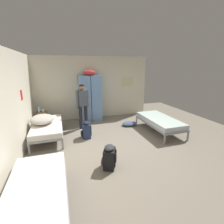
# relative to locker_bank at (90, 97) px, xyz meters

# --- Properties ---
(ground_plane) EXTENTS (9.19, 9.19, 0.00)m
(ground_plane) POSITION_rel_locker_bank_xyz_m (0.20, -2.59, -0.97)
(ground_plane) COLOR gray
(room_backdrop) EXTENTS (4.91, 5.81, 2.61)m
(room_backdrop) POSITION_rel_locker_bank_xyz_m (-1.10, -1.25, 0.34)
(room_backdrop) COLOR beige
(room_backdrop) RESTS_ON ground_plane
(locker_bank) EXTENTS (0.90, 0.55, 2.07)m
(locker_bank) POSITION_rel_locker_bank_xyz_m (0.00, 0.00, 0.00)
(locker_bank) COLOR #6B93C6
(locker_bank) RESTS_ON ground_plane
(shelf_unit) EXTENTS (0.38, 0.30, 0.57)m
(shelf_unit) POSITION_rel_locker_bank_xyz_m (-1.89, -0.23, -0.62)
(shelf_unit) COLOR brown
(shelf_unit) RESTS_ON ground_plane
(bed_left_rear) EXTENTS (0.90, 1.90, 0.49)m
(bed_left_rear) POSITION_rel_locker_bank_xyz_m (-1.64, -1.39, -0.59)
(bed_left_rear) COLOR gray
(bed_left_rear) RESTS_ON ground_plane
(bed_right) EXTENTS (0.90, 1.90, 0.49)m
(bed_right) POSITION_rel_locker_bank_xyz_m (2.05, -1.99, -0.59)
(bed_right) COLOR gray
(bed_right) RESTS_ON ground_plane
(bed_left_front) EXTENTS (0.90, 1.90, 0.49)m
(bed_left_front) POSITION_rel_locker_bank_xyz_m (-1.64, -4.26, -0.59)
(bed_left_front) COLOR gray
(bed_left_front) RESTS_ON ground_plane
(bedding_heap) EXTENTS (0.70, 0.84, 0.26)m
(bedding_heap) POSITION_rel_locker_bank_xyz_m (-1.78, -1.31, -0.35)
(bedding_heap) COLOR #B7B2A8
(bedding_heap) RESTS_ON bed_left_rear
(person_traveler) EXTENTS (0.47, 0.32, 1.61)m
(person_traveler) POSITION_rel_locker_bank_xyz_m (-0.43, -0.82, 0.00)
(person_traveler) COLOR black
(person_traveler) RESTS_ON ground_plane
(water_bottle) EXTENTS (0.07, 0.07, 0.23)m
(water_bottle) POSITION_rel_locker_bank_xyz_m (-1.97, -0.21, -0.30)
(water_bottle) COLOR #B2DBEA
(water_bottle) RESTS_ON shelf_unit
(lotion_bottle) EXTENTS (0.05, 0.05, 0.16)m
(lotion_bottle) POSITION_rel_locker_bank_xyz_m (-1.82, -0.27, -0.33)
(lotion_bottle) COLOR beige
(lotion_bottle) RESTS_ON shelf_unit
(backpack_black) EXTENTS (0.41, 0.39, 0.55)m
(backpack_black) POSITION_rel_locker_bank_xyz_m (-0.25, -3.50, -0.71)
(backpack_black) COLOR black
(backpack_black) RESTS_ON ground_plane
(backpack_navy) EXTENTS (0.35, 0.34, 0.55)m
(backpack_navy) POSITION_rel_locker_bank_xyz_m (-0.48, -1.74, -0.71)
(backpack_navy) COLOR navy
(backpack_navy) RESTS_ON ground_plane
(clothes_pile_denim) EXTENTS (0.59, 0.39, 0.14)m
(clothes_pile_denim) POSITION_rel_locker_bank_xyz_m (1.29, -1.15, -0.90)
(clothes_pile_denim) COLOR #42567A
(clothes_pile_denim) RESTS_ON ground_plane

